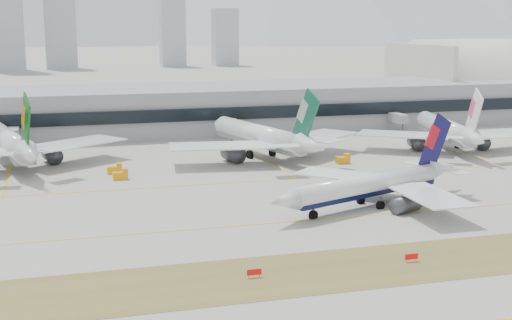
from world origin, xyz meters
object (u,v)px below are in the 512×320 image
object	(u,v)px
taxiing_airliner	(374,185)
hangar	(509,109)
widebody_eva	(11,144)
widebody_china_air	(448,131)
widebody_cathay	(263,138)
terminal	(156,109)

from	to	relation	value
taxiing_airliner	hangar	xyz separation A→B (m)	(126.37, 133.38, -4.14)
widebody_eva	widebody_china_air	xyz separation A→B (m)	(122.35, -8.57, -0.31)
taxiing_airliner	hangar	world-z (taller)	hangar
taxiing_airliner	widebody_cathay	size ratio (longest dim) A/B	0.88
widebody_cathay	taxiing_airliner	bearing A→B (deg)	172.69
taxiing_airliner	hangar	size ratio (longest dim) A/B	0.56
hangar	terminal	bearing A→B (deg)	-172.57
widebody_cathay	hangar	xyz separation A→B (m)	(133.25, 77.35, -5.50)
widebody_eva	terminal	distance (m)	67.15
widebody_cathay	terminal	world-z (taller)	widebody_cathay
hangar	taxiing_airliner	bearing A→B (deg)	-133.45
terminal	widebody_china_air	bearing A→B (deg)	-37.06
hangar	widebody_china_air	bearing A→B (deg)	-134.33
taxiing_airliner	widebody_eva	bearing A→B (deg)	-62.33
terminal	hangar	xyz separation A→B (m)	(154.56, 20.16, -7.37)
widebody_cathay	terminal	xyz separation A→B (m)	(-21.32, 57.19, 1.87)
terminal	hangar	world-z (taller)	hangar
terminal	widebody_eva	bearing A→B (deg)	-131.79
widebody_eva	hangar	bearing A→B (deg)	-83.66
widebody_china_air	widebody_eva	bearing A→B (deg)	97.95
widebody_cathay	widebody_china_air	bearing A→B (deg)	-105.76
widebody_eva	widebody_china_air	distance (m)	122.65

